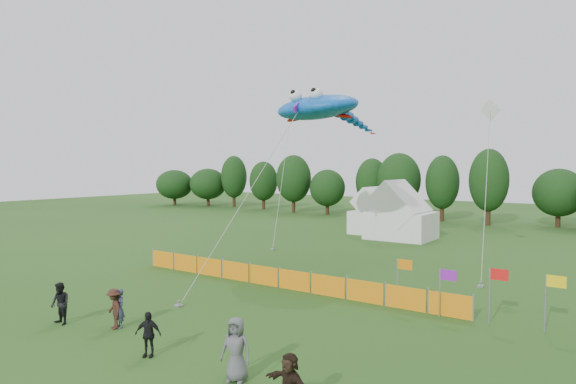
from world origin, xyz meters
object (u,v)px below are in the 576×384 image
Objects in this scene: spectator_c at (114,309)px; spectator_e at (236,349)px; tent_right at (401,217)px; spectator_d at (148,334)px; spectator_a at (120,308)px; stingray_kite at (321,109)px; tent_left at (375,215)px; spectator_b at (60,304)px; barrier_fence at (279,278)px.

spectator_c is 0.83× the size of spectator_e.
tent_right reaches higher than spectator_c.
tent_right is at bearing 68.94° from spectator_d.
spectator_a is 18.75m from stingray_kite.
spectator_d is at bearing -82.29° from tent_right.
spectator_c reaches higher than spectator_a.
stingray_kite is (3.34, -14.96, 8.32)m from tent_left.
spectator_d is (3.35, -1.34, -0.01)m from spectator_a.
spectator_a is at bearing 28.50° from spectator_b.
tent_left is at bearing 74.25° from spectator_d.
spectator_e is at bearing 5.60° from spectator_a.
tent_right is at bearing 112.35° from spectator_c.
stingray_kite reaches higher than barrier_fence.
spectator_d is at bearing -76.59° from stingray_kite.
tent_left is 33.43m from spectator_d.
spectator_d reaches higher than barrier_fence.
spectator_a is 1.01× the size of spectator_d.
spectator_e is at bearing 2.42° from spectator_b.
spectator_d is (7.53, -32.56, -0.99)m from tent_left.
tent_left is 0.19× the size of stingray_kite.
tent_right is 31.44m from spectator_e.
spectator_b is 0.88× the size of spectator_e.
spectator_b is (1.89, -32.35, -0.91)m from tent_left.
tent_right is at bearing 87.74° from spectator_e.
spectator_a is 0.07× the size of stingray_kite.
barrier_fence is 12.18m from stingray_kite.
tent_right reaches higher than spectator_e.
spectator_e is (11.23, -32.32, -0.80)m from tent_left.
tent_right reaches higher than spectator_d.
spectator_e is at bearing 13.78° from spectator_c.
tent_left reaches higher than spectator_a.
tent_right is 20.48m from barrier_fence.
spectator_c is 18.92m from stingray_kite.
tent_right reaches higher than barrier_fence.
spectator_b is 0.08× the size of stingray_kite.
spectator_a is 7.13m from spectator_e.
stingray_kite is at bearing 107.42° from spectator_a.
spectator_c is 3.61m from spectator_d.
spectator_c is at bearing 24.92° from spectator_b.
spectator_a is (0.80, -29.33, -1.17)m from tent_right.
stingray_kite reaches higher than spectator_d.
spectator_c is at bearing -97.39° from barrier_fence.
spectator_a is at bearing 90.84° from spectator_c.
barrier_fence is 9.27m from spectator_c.
spectator_e is at bearing -70.85° from tent_left.
barrier_fence is 10.40× the size of spectator_e.
barrier_fence is at bearing -76.60° from tent_left.
spectator_e is 0.09× the size of stingray_kite.
tent_left is 3.88m from tent_right.
stingray_kite is (1.44, 17.39, 9.23)m from spectator_b.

